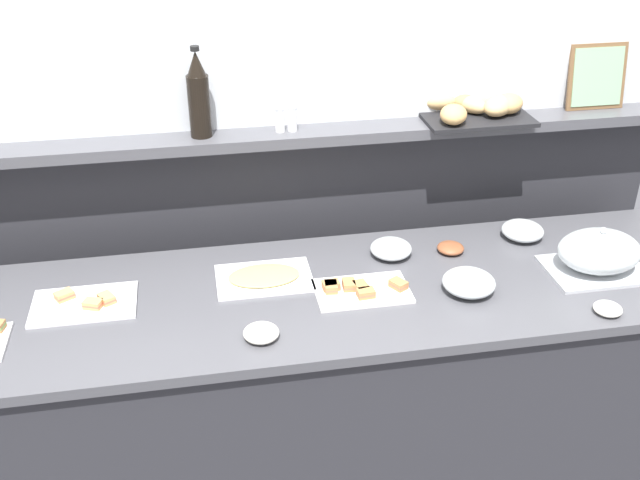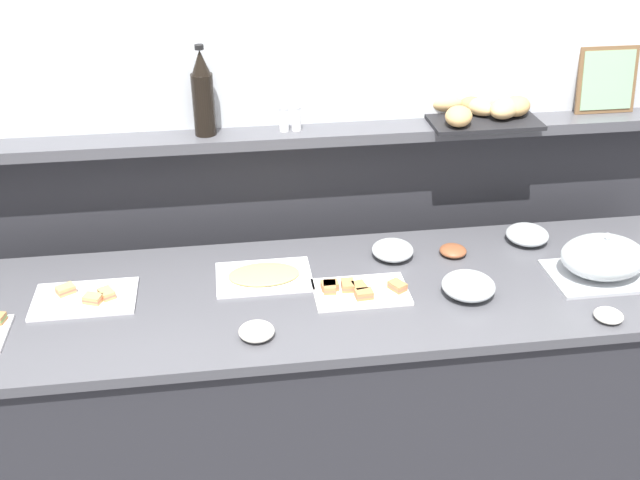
{
  "view_description": "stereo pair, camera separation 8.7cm",
  "coord_description": "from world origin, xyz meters",
  "px_view_note": "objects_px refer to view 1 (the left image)",
  "views": [
    {
      "loc": [
        -0.38,
        -2.01,
        2.23
      ],
      "look_at": [
        0.0,
        0.1,
        1.03
      ],
      "focal_mm": 41.56,
      "sensor_mm": 36.0,
      "label": 1
    },
    {
      "loc": [
        -0.3,
        -2.03,
        2.23
      ],
      "look_at": [
        0.0,
        0.1,
        1.03
      ],
      "focal_mm": 41.56,
      "sensor_mm": 36.0,
      "label": 2
    }
  ],
  "objects_px": {
    "sandwich_platter_rear": "(85,303)",
    "condiment_bowl_teal": "(451,248)",
    "glass_bowl_small": "(522,231)",
    "condiment_bowl_cream": "(261,333)",
    "cold_cuts_platter": "(264,277)",
    "framed_picture": "(597,77)",
    "pepper_shaker": "(292,119)",
    "bread_basket": "(475,108)",
    "serving_cloche": "(599,253)",
    "salt_shaker": "(280,120)",
    "glass_bowl_large": "(391,249)",
    "sandwich_platter_side": "(360,289)",
    "glass_bowl_medium": "(469,283)",
    "wine_bottle_dark": "(199,97)",
    "condiment_bowl_red": "(608,309)"
  },
  "relations": [
    {
      "from": "cold_cuts_platter",
      "to": "salt_shaker",
      "type": "xyz_separation_m",
      "value": [
        0.11,
        0.36,
        0.42
      ]
    },
    {
      "from": "sandwich_platter_rear",
      "to": "bread_basket",
      "type": "distance_m",
      "value": 1.54
    },
    {
      "from": "condiment_bowl_teal",
      "to": "condiment_bowl_cream",
      "type": "bearing_deg",
      "value": -151.85
    },
    {
      "from": "glass_bowl_small",
      "to": "condiment_bowl_cream",
      "type": "height_order",
      "value": "glass_bowl_small"
    },
    {
      "from": "sandwich_platter_rear",
      "to": "condiment_bowl_teal",
      "type": "distance_m",
      "value": 1.27
    },
    {
      "from": "sandwich_platter_rear",
      "to": "wine_bottle_dark",
      "type": "xyz_separation_m",
      "value": [
        0.42,
        0.41,
        0.52
      ]
    },
    {
      "from": "pepper_shaker",
      "to": "salt_shaker",
      "type": "bearing_deg",
      "value": 180.0
    },
    {
      "from": "serving_cloche",
      "to": "glass_bowl_small",
      "type": "bearing_deg",
      "value": 119.53
    },
    {
      "from": "sandwich_platter_rear",
      "to": "framed_picture",
      "type": "xyz_separation_m",
      "value": [
        1.91,
        0.45,
        0.5
      ]
    },
    {
      "from": "condiment_bowl_cream",
      "to": "framed_picture",
      "type": "bearing_deg",
      "value": 27.61
    },
    {
      "from": "sandwich_platter_rear",
      "to": "condiment_bowl_cream",
      "type": "xyz_separation_m",
      "value": [
        0.54,
        -0.27,
        0.01
      ]
    },
    {
      "from": "cold_cuts_platter",
      "to": "glass_bowl_large",
      "type": "relative_size",
      "value": 2.17
    },
    {
      "from": "condiment_bowl_teal",
      "to": "glass_bowl_large",
      "type": "bearing_deg",
      "value": 176.61
    },
    {
      "from": "cold_cuts_platter",
      "to": "framed_picture",
      "type": "xyz_separation_m",
      "value": [
        1.33,
        0.4,
        0.5
      ]
    },
    {
      "from": "sandwich_platter_side",
      "to": "cold_cuts_platter",
      "type": "distance_m",
      "value": 0.33
    },
    {
      "from": "serving_cloche",
      "to": "bread_basket",
      "type": "relative_size",
      "value": 0.83
    },
    {
      "from": "condiment_bowl_red",
      "to": "pepper_shaker",
      "type": "height_order",
      "value": "pepper_shaker"
    },
    {
      "from": "glass_bowl_medium",
      "to": "pepper_shaker",
      "type": "height_order",
      "value": "pepper_shaker"
    },
    {
      "from": "sandwich_platter_side",
      "to": "glass_bowl_small",
      "type": "distance_m",
      "value": 0.72
    },
    {
      "from": "cold_cuts_platter",
      "to": "framed_picture",
      "type": "height_order",
      "value": "framed_picture"
    },
    {
      "from": "condiment_bowl_teal",
      "to": "serving_cloche",
      "type": "bearing_deg",
      "value": -25.66
    },
    {
      "from": "salt_shaker",
      "to": "condiment_bowl_red",
      "type": "bearing_deg",
      "value": -38.83
    },
    {
      "from": "sandwich_platter_side",
      "to": "framed_picture",
      "type": "distance_m",
      "value": 1.26
    },
    {
      "from": "bread_basket",
      "to": "glass_bowl_medium",
      "type": "bearing_deg",
      "value": -108.65
    },
    {
      "from": "glass_bowl_small",
      "to": "condiment_bowl_red",
      "type": "height_order",
      "value": "glass_bowl_small"
    },
    {
      "from": "cold_cuts_platter",
      "to": "condiment_bowl_teal",
      "type": "distance_m",
      "value": 0.68
    },
    {
      "from": "condiment_bowl_cream",
      "to": "glass_bowl_small",
      "type": "bearing_deg",
      "value": 23.36
    },
    {
      "from": "salt_shaker",
      "to": "bread_basket",
      "type": "relative_size",
      "value": 0.21
    },
    {
      "from": "serving_cloche",
      "to": "bread_basket",
      "type": "distance_m",
      "value": 0.69
    },
    {
      "from": "salt_shaker",
      "to": "glass_bowl_medium",
      "type": "bearing_deg",
      "value": -45.56
    },
    {
      "from": "pepper_shaker",
      "to": "bread_basket",
      "type": "height_order",
      "value": "pepper_shaker"
    },
    {
      "from": "condiment_bowl_teal",
      "to": "framed_picture",
      "type": "relative_size",
      "value": 0.39
    },
    {
      "from": "glass_bowl_small",
      "to": "sandwich_platter_rear",
      "type": "bearing_deg",
      "value": -173.82
    },
    {
      "from": "glass_bowl_small",
      "to": "condiment_bowl_teal",
      "type": "relative_size",
      "value": 1.61
    },
    {
      "from": "glass_bowl_medium",
      "to": "bread_basket",
      "type": "distance_m",
      "value": 0.71
    },
    {
      "from": "condiment_bowl_red",
      "to": "pepper_shaker",
      "type": "bearing_deg",
      "value": 139.8
    },
    {
      "from": "condiment_bowl_teal",
      "to": "pepper_shaker",
      "type": "height_order",
      "value": "pepper_shaker"
    },
    {
      "from": "sandwich_platter_rear",
      "to": "glass_bowl_large",
      "type": "height_order",
      "value": "glass_bowl_large"
    },
    {
      "from": "cold_cuts_platter",
      "to": "glass_bowl_large",
      "type": "distance_m",
      "value": 0.47
    },
    {
      "from": "sandwich_platter_side",
      "to": "pepper_shaker",
      "type": "xyz_separation_m",
      "value": [
        -0.14,
        0.49,
        0.42
      ]
    },
    {
      "from": "condiment_bowl_cream",
      "to": "condiment_bowl_teal",
      "type": "bearing_deg",
      "value": 28.15
    },
    {
      "from": "glass_bowl_large",
      "to": "framed_picture",
      "type": "relative_size",
      "value": 0.6
    },
    {
      "from": "framed_picture",
      "to": "wine_bottle_dark",
      "type": "bearing_deg",
      "value": -178.74
    },
    {
      "from": "pepper_shaker",
      "to": "condiment_bowl_teal",
      "type": "bearing_deg",
      "value": -29.23
    },
    {
      "from": "sandwich_platter_rear",
      "to": "condiment_bowl_red",
      "type": "bearing_deg",
      "value": -11.77
    },
    {
      "from": "glass_bowl_large",
      "to": "wine_bottle_dark",
      "type": "relative_size",
      "value": 0.47
    },
    {
      "from": "sandwich_platter_rear",
      "to": "glass_bowl_large",
      "type": "xyz_separation_m",
      "value": [
        1.04,
        0.13,
        0.02
      ]
    },
    {
      "from": "pepper_shaker",
      "to": "framed_picture",
      "type": "distance_m",
      "value": 1.18
    },
    {
      "from": "sandwich_platter_rear",
      "to": "salt_shaker",
      "type": "bearing_deg",
      "value": 30.48
    },
    {
      "from": "salt_shaker",
      "to": "pepper_shaker",
      "type": "height_order",
      "value": "same"
    }
  ]
}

